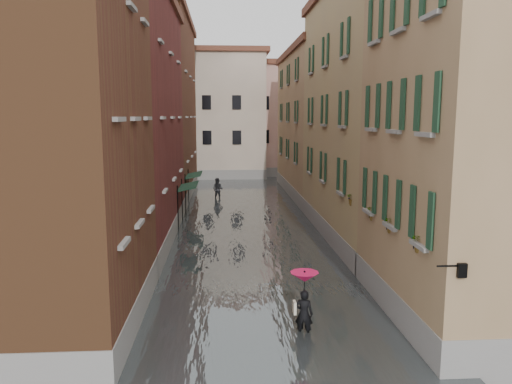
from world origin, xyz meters
name	(u,v)px	position (x,y,z in m)	size (l,w,h in m)	color
ground	(262,301)	(0.00, 0.00, 0.00)	(120.00, 120.00, 0.00)	#525254
floodwater	(246,223)	(0.00, 13.00, 0.10)	(10.00, 60.00, 0.20)	#4D5456
building_left_near	(31,121)	(-7.00, -2.00, 6.50)	(6.00, 8.00, 13.00)	brown
building_left_mid	(113,124)	(-7.00, 9.00, 6.25)	(6.00, 14.00, 12.50)	maroon
building_left_far	(153,112)	(-7.00, 24.00, 7.00)	(6.00, 16.00, 14.00)	brown
building_right_near	(488,145)	(7.00, -2.00, 5.75)	(6.00, 8.00, 11.50)	olive
building_right_mid	(381,119)	(7.00, 9.00, 6.50)	(6.00, 14.00, 13.00)	#967E5B
building_right_far	(324,127)	(7.00, 24.00, 5.75)	(6.00, 16.00, 11.50)	olive
building_end_cream	(208,117)	(-3.00, 38.00, 6.50)	(12.00, 9.00, 13.00)	beige
building_end_pink	(288,122)	(6.00, 40.00, 6.00)	(10.00, 9.00, 12.00)	tan
awning_near	(188,188)	(-3.49, 12.15, 2.47)	(1.09, 2.94, 2.80)	black
awning_far	(193,176)	(-3.49, 17.80, 2.47)	(1.09, 3.00, 2.80)	black
wall_lantern	(460,269)	(4.33, -6.00, 3.01)	(0.71, 0.22, 0.35)	black
window_planters	(382,208)	(4.12, -0.63, 3.51)	(0.59, 8.17, 0.84)	brown
pedestrian_main	(304,299)	(1.04, -3.06, 1.23)	(0.87, 0.87, 2.06)	black
pedestrian_far	(218,189)	(-1.83, 21.94, 0.90)	(0.87, 0.68, 1.80)	black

